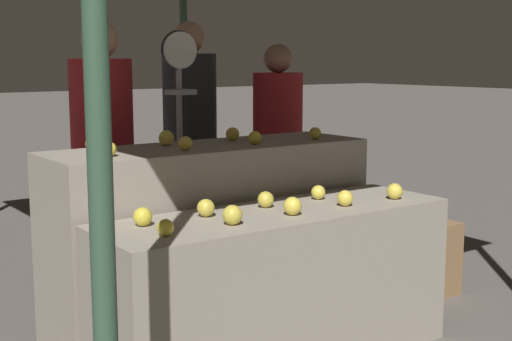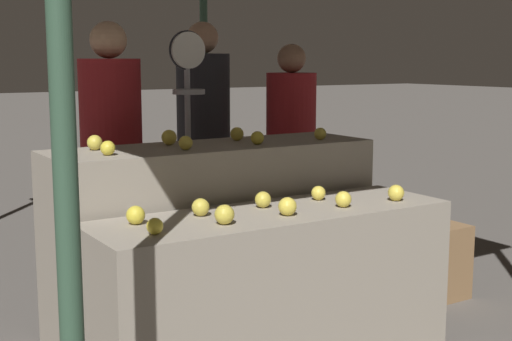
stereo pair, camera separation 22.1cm
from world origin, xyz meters
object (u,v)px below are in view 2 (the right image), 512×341
Objects in this scene: produce_scale at (188,108)px; person_vendor_at_scale at (111,141)px; wooden_crate_side at (419,259)px; person_customer_left at (291,137)px; person_customer_right at (204,124)px.

produce_scale is 0.51m from person_vendor_at_scale.
person_vendor_at_scale is at bearing 147.21° from wooden_crate_side.
person_vendor_at_scale reaches higher than person_customer_left.
person_customer_right reaches higher than person_customer_left.
person_customer_left is (1.43, 0.13, -0.07)m from person_vendor_at_scale.
person_customer_left is 0.65m from person_customer_right.
person_customer_right is (0.89, 0.48, 0.02)m from person_vendor_at_scale.
person_vendor_at_scale is (-0.43, 0.19, -0.20)m from produce_scale.
person_customer_left is 3.42× the size of wooden_crate_side.
person_vendor_at_scale is at bearing 41.12° from person_customer_right.
person_customer_right is at bearing -60.00° from person_customer_left.
person_customer_left is 0.91× the size of person_customer_right.
person_vendor_at_scale is 3.67× the size of wooden_crate_side.
person_vendor_at_scale is 0.98× the size of person_customer_right.
wooden_crate_side is at bearing 133.44° from person_vendor_at_scale.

